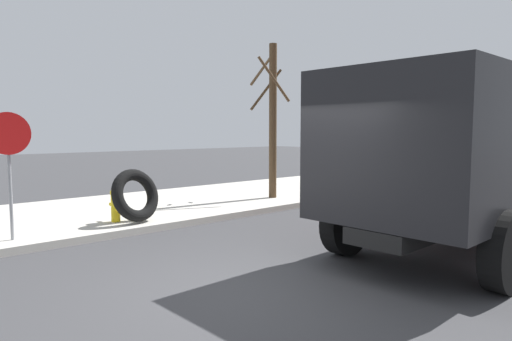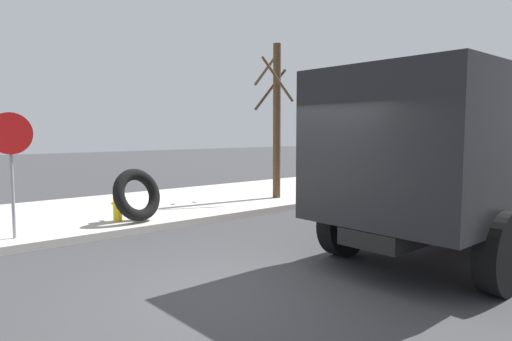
{
  "view_description": "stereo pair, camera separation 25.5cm",
  "coord_description": "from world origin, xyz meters",
  "px_view_note": "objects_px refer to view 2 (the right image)",
  "views": [
    {
      "loc": [
        -3.66,
        -4.34,
        2.12
      ],
      "look_at": [
        2.38,
        2.44,
        1.32
      ],
      "focal_mm": 31.52,
      "sensor_mm": 36.0,
      "label": 1
    },
    {
      "loc": [
        -3.47,
        -4.5,
        2.12
      ],
      "look_at": [
        2.38,
        2.44,
        1.32
      ],
      "focal_mm": 31.52,
      "sensor_mm": 36.0,
      "label": 2
    }
  ],
  "objects_px": {
    "stop_sign": "(11,151)",
    "dump_truck_red": "(475,159)",
    "loose_tire": "(137,195)",
    "fire_hydrant": "(118,203)",
    "bare_tree": "(276,117)",
    "dump_truck_green": "(499,147)"
  },
  "relations": [
    {
      "from": "fire_hydrant",
      "to": "bare_tree",
      "type": "relative_size",
      "value": 0.17
    },
    {
      "from": "bare_tree",
      "to": "fire_hydrant",
      "type": "bearing_deg",
      "value": -176.2
    },
    {
      "from": "loose_tire",
      "to": "bare_tree",
      "type": "height_order",
      "value": "bare_tree"
    },
    {
      "from": "loose_tire",
      "to": "dump_truck_green",
      "type": "relative_size",
      "value": 0.16
    },
    {
      "from": "fire_hydrant",
      "to": "stop_sign",
      "type": "height_order",
      "value": "stop_sign"
    },
    {
      "from": "dump_truck_green",
      "to": "bare_tree",
      "type": "distance_m",
      "value": 7.3
    },
    {
      "from": "loose_tire",
      "to": "stop_sign",
      "type": "relative_size",
      "value": 0.5
    },
    {
      "from": "stop_sign",
      "to": "dump_truck_green",
      "type": "distance_m",
      "value": 13.66
    },
    {
      "from": "loose_tire",
      "to": "dump_truck_red",
      "type": "bearing_deg",
      "value": -54.26
    },
    {
      "from": "stop_sign",
      "to": "bare_tree",
      "type": "xyz_separation_m",
      "value": [
        7.12,
        0.66,
        0.77
      ]
    },
    {
      "from": "dump_truck_red",
      "to": "dump_truck_green",
      "type": "distance_m",
      "value": 7.38
    },
    {
      "from": "stop_sign",
      "to": "bare_tree",
      "type": "bearing_deg",
      "value": 5.27
    },
    {
      "from": "loose_tire",
      "to": "dump_truck_green",
      "type": "distance_m",
      "value": 11.36
    },
    {
      "from": "dump_truck_red",
      "to": "bare_tree",
      "type": "bearing_deg",
      "value": 82.46
    },
    {
      "from": "dump_truck_red",
      "to": "loose_tire",
      "type": "bearing_deg",
      "value": 125.74
    },
    {
      "from": "stop_sign",
      "to": "dump_truck_red",
      "type": "relative_size",
      "value": 0.33
    },
    {
      "from": "bare_tree",
      "to": "stop_sign",
      "type": "bearing_deg",
      "value": -174.73
    },
    {
      "from": "dump_truck_red",
      "to": "bare_tree",
      "type": "xyz_separation_m",
      "value": [
        0.81,
        6.11,
        0.91
      ]
    },
    {
      "from": "bare_tree",
      "to": "loose_tire",
      "type": "bearing_deg",
      "value": -171.79
    },
    {
      "from": "fire_hydrant",
      "to": "loose_tire",
      "type": "relative_size",
      "value": 0.64
    },
    {
      "from": "dump_truck_green",
      "to": "bare_tree",
      "type": "bearing_deg",
      "value": 148.7
    },
    {
      "from": "stop_sign",
      "to": "dump_truck_red",
      "type": "xyz_separation_m",
      "value": [
        6.31,
        -5.46,
        -0.14
      ]
    }
  ]
}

